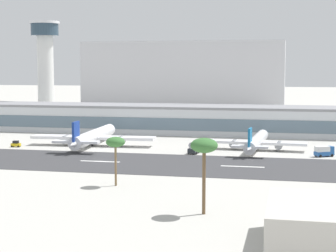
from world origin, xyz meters
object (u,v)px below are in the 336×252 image
(terminal_building, at_px, (194,119))
(service_fuel_truck_1, at_px, (195,147))
(airliner_navy_tail_gate_0, at_px, (92,137))
(service_baggage_tug_0, at_px, (16,144))
(palm_tree_0, at_px, (204,148))
(service_box_truck_2, at_px, (324,151))
(distant_hotel_block, at_px, (183,76))
(palm_tree_1, at_px, (115,143))
(control_tower, at_px, (45,64))
(airliner_blue_tail_gate_1, at_px, (256,142))

(terminal_building, bearing_deg, service_fuel_truck_1, -79.97)
(airliner_navy_tail_gate_0, xyz_separation_m, service_baggage_tug_0, (-25.20, -7.70, -2.24))
(palm_tree_0, bearing_deg, service_box_truck_2, 71.28)
(distant_hotel_block, relative_size, palm_tree_1, 11.40)
(airliner_navy_tail_gate_0, bearing_deg, terminal_building, -34.46)
(control_tower, height_order, airliner_navy_tail_gate_0, control_tower)
(service_box_truck_2, relative_size, palm_tree_0, 0.44)
(palm_tree_0, bearing_deg, distant_hotel_block, 101.43)
(service_fuel_truck_1, bearing_deg, service_box_truck_2, -81.05)
(service_baggage_tug_0, bearing_deg, control_tower, -79.31)
(control_tower, relative_size, service_box_truck_2, 7.84)
(airliner_navy_tail_gate_0, relative_size, palm_tree_1, 4.32)
(airliner_navy_tail_gate_0, xyz_separation_m, airliner_blue_tail_gate_1, (56.72, 1.46, -0.41))
(terminal_building, height_order, palm_tree_1, terminal_building)
(terminal_building, height_order, distant_hotel_block, distant_hotel_block)
(airliner_blue_tail_gate_1, xyz_separation_m, service_baggage_tug_0, (-81.92, -9.17, -1.84))
(distant_hotel_block, distance_m, palm_tree_1, 245.57)
(control_tower, distance_m, service_box_truck_2, 152.90)
(service_box_truck_2, bearing_deg, airliner_navy_tail_gate_0, 142.18)
(terminal_building, relative_size, airliner_navy_tail_gate_0, 4.44)
(service_fuel_truck_1, relative_size, palm_tree_1, 0.77)
(airliner_blue_tail_gate_1, relative_size, service_box_truck_2, 6.82)
(airliner_blue_tail_gate_1, bearing_deg, service_fuel_truck_1, 121.37)
(terminal_building, relative_size, distant_hotel_block, 1.69)
(terminal_building, bearing_deg, service_box_truck_2, -47.38)
(control_tower, bearing_deg, distant_hotel_block, 66.12)
(airliner_blue_tail_gate_1, height_order, service_baggage_tug_0, airliner_blue_tail_gate_1)
(airliner_blue_tail_gate_1, bearing_deg, distant_hotel_block, 21.43)
(airliner_navy_tail_gate_0, distance_m, service_box_truck_2, 78.47)
(terminal_building, distance_m, control_tower, 85.13)
(control_tower, xyz_separation_m, service_baggage_tug_0, (24.30, -79.62, -28.47))
(service_fuel_truck_1, bearing_deg, terminal_building, 17.81)
(service_box_truck_2, bearing_deg, palm_tree_0, -140.94)
(service_fuel_truck_1, bearing_deg, airliner_navy_tail_gate_0, 85.18)
(control_tower, bearing_deg, airliner_navy_tail_gate_0, -55.46)
(airliner_navy_tail_gate_0, xyz_separation_m, service_box_truck_2, (78.08, -7.65, -1.50))
(control_tower, bearing_deg, airliner_blue_tail_gate_1, -33.56)
(airliner_blue_tail_gate_1, height_order, palm_tree_1, palm_tree_1)
(terminal_building, distance_m, service_fuel_truck_1, 55.98)
(control_tower, distance_m, distant_hotel_block, 119.00)
(terminal_building, bearing_deg, palm_tree_0, -79.64)
(airliner_blue_tail_gate_1, bearing_deg, palm_tree_1, 159.62)
(control_tower, height_order, palm_tree_1, control_tower)
(distant_hotel_block, bearing_deg, airliner_navy_tail_gate_0, -89.55)
(terminal_building, relative_size, control_tower, 4.42)
(service_baggage_tug_0, relative_size, palm_tree_1, 0.29)
(service_baggage_tug_0, relative_size, palm_tree_0, 0.23)
(service_baggage_tug_0, distance_m, palm_tree_0, 109.40)
(control_tower, xyz_separation_m, airliner_navy_tail_gate_0, (49.50, -71.92, -26.23))
(airliner_blue_tail_gate_1, bearing_deg, service_box_truck_2, -109.67)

